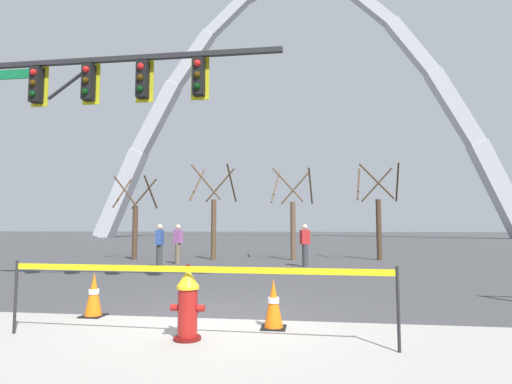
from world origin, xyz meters
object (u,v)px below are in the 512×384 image
at_px(pedestrian_standing_center, 178,244).
at_px(fire_hydrant, 188,304).
at_px(traffic_cone_by_hydrant, 274,304).
at_px(monument_arch, 298,114).
at_px(pedestrian_walking_left, 305,245).
at_px(pedestrian_walking_right, 160,245).
at_px(traffic_cone_mid_sidewalk, 94,295).
at_px(traffic_signal_gantry, 72,109).

bearing_deg(pedestrian_standing_center, fire_hydrant, -70.77).
relative_size(traffic_cone_by_hydrant, monument_arch, 0.01).
xyz_separation_m(pedestrian_walking_left, pedestrian_standing_center, (-5.13, 0.45, 0.00)).
relative_size(pedestrian_standing_center, pedestrian_walking_right, 1.00).
bearing_deg(pedestrian_standing_center, traffic_cone_by_hydrant, -64.20).
bearing_deg(monument_arch, pedestrian_standing_center, -95.57).
xyz_separation_m(traffic_cone_mid_sidewalk, monument_arch, (2.08, 48.67, 16.64)).
height_order(fire_hydrant, traffic_cone_by_hydrant, fire_hydrant).
xyz_separation_m(monument_arch, pedestrian_walking_right, (-3.99, -40.73, -16.18)).
bearing_deg(pedestrian_walking_left, monument_arch, 91.89).
distance_m(traffic_signal_gantry, pedestrian_standing_center, 7.78).
bearing_deg(traffic_cone_mid_sidewalk, pedestrian_standing_center, 100.38).
relative_size(monument_arch, pedestrian_standing_center, 36.64).
bearing_deg(traffic_cone_by_hydrant, traffic_signal_gantry, 150.11).
height_order(pedestrian_standing_center, pedestrian_walking_right, same).
xyz_separation_m(traffic_cone_mid_sidewalk, pedestrian_walking_left, (3.38, 9.07, 0.46)).
xyz_separation_m(traffic_signal_gantry, monument_arch, (4.29, 46.03, 12.59)).
bearing_deg(traffic_cone_by_hydrant, monument_arch, 91.14).
bearing_deg(pedestrian_walking_left, pedestrian_standing_center, 175.01).
bearing_deg(traffic_signal_gantry, traffic_cone_by_hydrant, -29.89).
bearing_deg(pedestrian_standing_center, monument_arch, 84.43).
xyz_separation_m(traffic_cone_by_hydrant, pedestrian_standing_center, (-4.79, 9.91, 0.46)).
bearing_deg(traffic_signal_gantry, pedestrian_walking_left, 49.00).
distance_m(monument_arch, pedestrian_standing_center, 42.53).
height_order(traffic_signal_gantry, pedestrian_walking_right, traffic_signal_gantry).
bearing_deg(traffic_signal_gantry, fire_hydrant, -42.01).
bearing_deg(traffic_cone_by_hydrant, pedestrian_walking_right, 120.78).
xyz_separation_m(traffic_cone_by_hydrant, traffic_signal_gantry, (-5.26, 3.02, 4.05)).
height_order(traffic_cone_mid_sidewalk, pedestrian_walking_right, pedestrian_walking_right).
height_order(fire_hydrant, traffic_cone_mid_sidewalk, fire_hydrant).
relative_size(fire_hydrant, monument_arch, 0.02).
height_order(traffic_cone_mid_sidewalk, monument_arch, monument_arch).
xyz_separation_m(fire_hydrant, pedestrian_standing_center, (-3.72, 10.66, 0.35)).
xyz_separation_m(fire_hydrant, pedestrian_walking_right, (-3.89, 9.07, 0.35)).
height_order(traffic_cone_by_hydrant, monument_arch, monument_arch).
height_order(monument_arch, pedestrian_walking_left, monument_arch).
distance_m(traffic_cone_by_hydrant, traffic_signal_gantry, 7.29).
xyz_separation_m(fire_hydrant, monument_arch, (0.10, 49.81, 16.53)).
bearing_deg(traffic_cone_mid_sidewalk, traffic_cone_by_hydrant, -7.34).
height_order(traffic_signal_gantry, pedestrian_walking_left, traffic_signal_gantry).
xyz_separation_m(traffic_cone_by_hydrant, traffic_cone_mid_sidewalk, (-3.05, 0.39, 0.00)).
relative_size(traffic_cone_by_hydrant, pedestrian_standing_center, 0.46).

